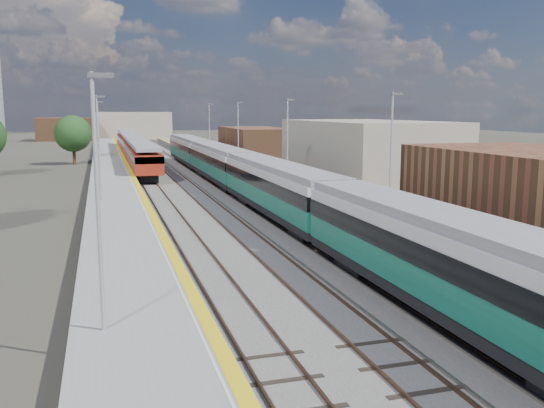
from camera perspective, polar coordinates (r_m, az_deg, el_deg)
name	(u,v)px	position (r m, az deg, el deg)	size (l,w,h in m)	color
ground	(203,183)	(60.31, -6.83, 2.10)	(320.00, 320.00, 0.00)	#47443A
ballast_bed	(178,181)	(62.43, -9.26, 2.31)	(10.50, 155.00, 0.06)	#565451
tracks	(182,178)	(64.15, -8.92, 2.57)	(8.96, 160.00, 0.17)	#4C3323
platform_right	(247,174)	(63.74, -2.53, 3.02)	(4.70, 155.00, 8.52)	slate
platform_left	(112,178)	(61.89, -15.53, 2.49)	(4.30, 155.00, 8.52)	slate
buildings	(63,97)	(147.85, -19.98, 9.98)	(72.00, 185.50, 40.00)	brown
green_train	(243,172)	(49.17, -2.88, 3.21)	(2.94, 81.94, 3.24)	black
red_train	(133,147)	(87.16, -13.58, 5.52)	(2.89, 58.53, 3.64)	black
tree_c	(73,134)	(84.48, -19.12, 6.60)	(5.01, 5.01, 6.79)	#382619
tree_d	(370,141)	(76.49, 9.72, 6.20)	(4.16, 4.16, 5.64)	#382619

